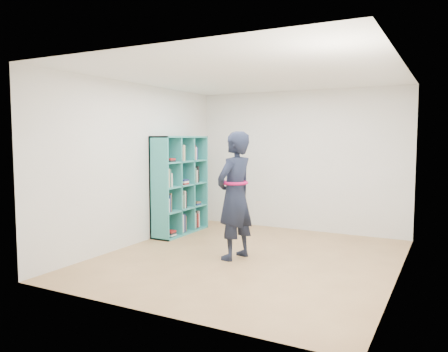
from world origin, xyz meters
The scene contains 9 objects.
floor centered at (0.00, 0.00, 0.00)m, with size 4.50×4.50×0.00m, color #976F44.
ceiling centered at (0.00, 0.00, 2.60)m, with size 4.50×4.50×0.00m, color white.
wall_left centered at (-2.00, 0.00, 1.30)m, with size 0.02×4.50×2.60m, color silver.
wall_right centered at (2.00, 0.00, 1.30)m, with size 0.02×4.50×2.60m, color silver.
wall_back centered at (0.00, 2.25, 1.30)m, with size 4.00×0.02×2.60m, color silver.
wall_front centered at (0.00, -2.25, 1.30)m, with size 4.00×0.02×2.60m, color silver.
bookshelf centered at (-1.83, 0.95, 0.86)m, with size 0.39×1.32×1.76m.
person centered at (-0.18, -0.10, 0.91)m, with size 0.57×0.74×1.82m.
smartphone centered at (-0.31, 0.01, 1.03)m, with size 0.01×0.09×0.12m.
Camera 1 is at (2.56, -5.60, 1.73)m, focal length 35.00 mm.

